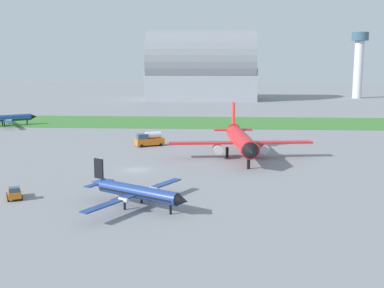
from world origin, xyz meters
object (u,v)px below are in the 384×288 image
Objects in this scene: airplane_midfield_jet at (241,140)px; control_tower at (359,59)px; fuel_truck_near_gate at (149,139)px; airplane_foreground_turboprop at (136,192)px; pushback_tug_midfield at (14,193)px; airplane_taxiing_turboprop at (5,118)px.

control_tower is (62.59, 147.43, 15.17)m from airplane_midfield_jet.
control_tower is at bearing -146.96° from fuel_truck_near_gate.
airplane_foreground_turboprop is 4.44× the size of pushback_tug_midfield.
fuel_truck_near_gate is at bearing 136.86° from pushback_tug_midfield.
airplane_foreground_turboprop is at bearing -87.48° from airplane_taxiing_turboprop.
airplane_taxiing_turboprop is at bearing -128.69° from airplane_midfield_jet.
airplane_foreground_turboprop is at bearing 70.53° from fuel_truck_near_gate.
airplane_taxiing_turboprop is 92.39m from airplane_foreground_turboprop.
control_tower reaches higher than airplane_midfield_jet.
airplane_foreground_turboprop is (51.78, -76.51, -0.15)m from airplane_taxiing_turboprop.
control_tower reaches higher than airplane_taxiing_turboprop.
airplane_midfield_jet is (15.63, 33.71, 1.52)m from airplane_foreground_turboprop.
control_tower is at bearing 7.26° from airplane_taxiing_turboprop.
airplane_foreground_turboprop is 0.57× the size of control_tower.
airplane_foreground_turboprop is at bearing -31.15° from airplane_midfield_jet.
airplane_midfield_jet reaches higher than fuel_truck_near_gate.
control_tower is at bearing 125.75° from pushback_tug_midfield.
airplane_taxiing_turboprop reaches higher than pushback_tug_midfield.
airplane_foreground_turboprop is 0.61× the size of airplane_midfield_jet.
pushback_tug_midfield is (-13.57, -43.49, -0.67)m from fuel_truck_near_gate.
control_tower is (78.22, 181.14, 16.69)m from airplane_foreground_turboprop.
airplane_midfield_jet is (67.40, -42.80, 1.37)m from airplane_taxiing_turboprop.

